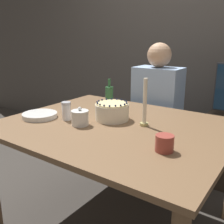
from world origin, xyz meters
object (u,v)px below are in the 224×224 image
Objects in this scene: cake at (112,111)px; bottle at (109,96)px; person_man_blue_shirt at (156,122)px; sugar_bowl at (80,118)px; candle at (145,107)px; sugar_shaker at (66,111)px.

bottle is at bearing 129.03° from cake.
person_man_blue_shirt is (0.20, 0.45, -0.29)m from bottle.
sugar_bowl is at bearing -115.27° from cake.
candle is at bearing 3.89° from cake.
sugar_bowl is at bearing -146.09° from candle.
cake is 1.01× the size of bottle.
cake reaches higher than sugar_bowl.
cake is at bearing -176.11° from candle.
candle is 0.24× the size of person_man_blue_shirt.
sugar_shaker is 0.41× the size of candle.
sugar_bowl is 0.97× the size of sugar_shaker.
sugar_shaker is 0.10× the size of person_man_blue_shirt.
candle is at bearing 109.60° from person_man_blue_shirt.
bottle is (-0.21, 0.26, 0.03)m from cake.
candle is (0.47, 0.19, 0.06)m from sugar_shaker.
bottle is 0.18× the size of person_man_blue_shirt.
bottle is (-0.44, 0.24, -0.04)m from candle.
candle is 0.80m from person_man_blue_shirt.
person_man_blue_shirt reaches higher than candle.
candle is at bearing -28.72° from bottle.
sugar_bowl is 0.10× the size of person_man_blue_shirt.
sugar_shaker is (-0.24, -0.18, 0.01)m from cake.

